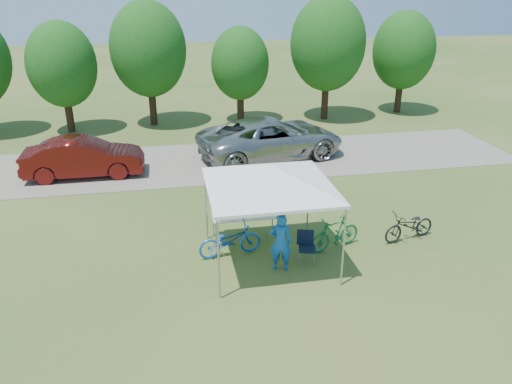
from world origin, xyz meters
The scene contains 14 objects.
ground centered at (0.00, 0.00, 0.00)m, with size 100.00×100.00×0.00m, color #2D5119.
gravel_strip centered at (0.00, 8.00, 0.01)m, with size 24.00×5.00×0.02m, color gray.
canopy centered at (0.00, 0.00, 2.65)m, with size 4.53×4.53×3.00m.
treeline centered at (-0.29, 14.05, 3.53)m, with size 24.89×4.28×6.30m.
folding_table centered at (-0.42, 1.34, 0.73)m, with size 1.87×0.78×0.77m.
folding_chair centered at (0.97, -0.21, 0.51)m, with size 0.53×0.56×0.86m.
cooler centered at (-0.91, 1.34, 0.94)m, with size 0.46×0.32×0.34m.
ice_cream_cup centered at (0.09, 1.29, 0.80)m, with size 0.08×0.08×0.06m, color gold.
cyclist centered at (0.20, -0.50, 0.80)m, with size 0.58×0.38×1.60m, color blue.
bike_blue centered at (-0.98, 0.45, 0.46)m, with size 0.61×1.74×0.91m, color blue.
bike_green centered at (1.94, 0.27, 0.48)m, with size 0.45×1.61×0.97m, color #176838.
bike_dark centered at (4.21, 0.36, 0.44)m, with size 0.58×1.67×0.88m, color black.
minivan centered at (1.84, 8.08, 0.86)m, with size 2.80×6.08×1.69m, color #A2A19D.
sedan centered at (-5.57, 7.34, 0.75)m, with size 1.55×4.43×1.46m, color #55110E.
Camera 1 is at (-2.50, -11.34, 6.99)m, focal length 35.00 mm.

